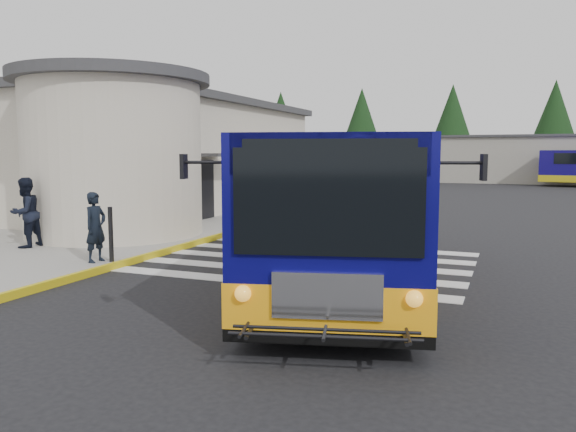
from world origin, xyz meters
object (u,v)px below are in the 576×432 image
at_px(pedestrian_a, 96,227).
at_px(pedestrian_b, 25,213).
at_px(bollard, 111,234).
at_px(transit_bus, 340,215).

height_order(pedestrian_a, pedestrian_b, pedestrian_b).
bearing_deg(bollard, pedestrian_a, -154.58).
xyz_separation_m(pedestrian_a, bollard, (0.30, 0.14, -0.17)).
xyz_separation_m(pedestrian_b, bollard, (3.36, -0.77, -0.29)).
bearing_deg(pedestrian_b, transit_bus, 87.04).
distance_m(transit_bus, bollard, 5.27).
relative_size(transit_bus, pedestrian_b, 5.69).
distance_m(pedestrian_b, bollard, 3.46).
bearing_deg(pedestrian_a, pedestrian_b, 77.71).
bearing_deg(pedestrian_b, pedestrian_a, 71.26).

